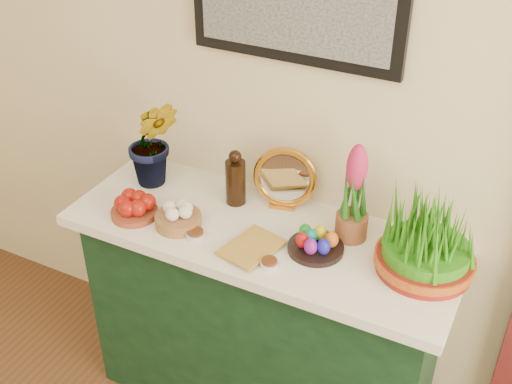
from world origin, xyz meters
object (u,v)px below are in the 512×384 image
sideboard (262,324)px  wheatgrass_sabzeh (428,241)px  book (234,238)px  hyacinth_green (152,128)px  mirror (285,179)px

sideboard → wheatgrass_sabzeh: bearing=3.4°
sideboard → book: size_ratio=6.45×
book → sideboard: bearing=79.3°
book → hyacinth_green: bearing=169.7°
hyacinth_green → mirror: 0.53m
hyacinth_green → book: bearing=-51.6°
hyacinth_green → sideboard: bearing=-37.6°
mirror → wheatgrass_sabzeh: bearing=-13.5°
hyacinth_green → wheatgrass_sabzeh: (1.07, -0.05, -0.12)m
sideboard → mirror: bearing=87.4°
sideboard → book: book is taller
mirror → book: mirror is taller
sideboard → hyacinth_green: hyacinth_green is taller
sideboard → hyacinth_green: 0.87m
mirror → wheatgrass_sabzeh: (0.55, -0.13, -0.00)m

